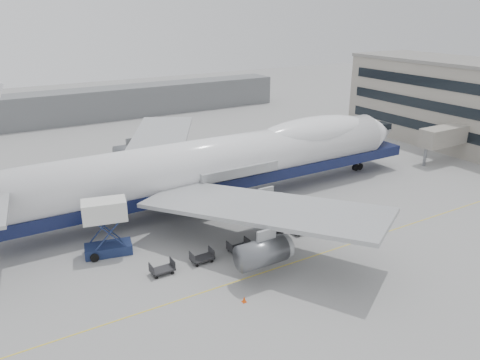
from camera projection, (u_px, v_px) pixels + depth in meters
ground at (271, 236)px, 53.21m from camera, size 260.00×260.00×0.00m
apron_line at (304, 259)px, 48.38m from camera, size 60.00×0.15×0.01m
hangar at (55, 108)px, 103.48m from camera, size 110.00×8.00×7.00m
airliner at (224, 161)px, 61.23m from camera, size 67.00×55.30×19.98m
catering_truck at (106, 224)px, 48.35m from camera, size 5.18×4.04×6.06m
traffic_cone at (244, 299)px, 41.25m from camera, size 0.39×0.39×0.57m
dolly_0 at (162, 269)px, 45.54m from camera, size 2.30×1.35×1.30m
dolly_1 at (202, 258)px, 47.63m from camera, size 2.30×1.35×1.30m
dolly_2 at (238, 247)px, 49.72m from camera, size 2.30×1.35×1.30m
dolly_3 at (272, 237)px, 51.81m from camera, size 2.30×1.35×1.30m
dolly_4 at (303, 229)px, 53.89m from camera, size 2.30×1.35×1.30m
dolly_5 at (331, 220)px, 55.98m from camera, size 2.30×1.35×1.30m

